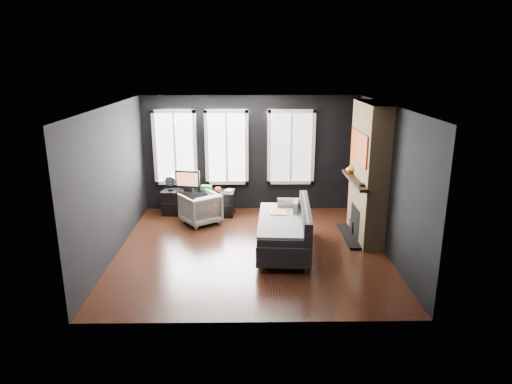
{
  "coord_description": "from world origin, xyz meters",
  "views": [
    {
      "loc": [
        -0.03,
        -8.01,
        3.46
      ],
      "look_at": [
        0.1,
        0.3,
        1.05
      ],
      "focal_mm": 32.0,
      "sensor_mm": 36.0,
      "label": 1
    }
  ],
  "objects_px": {
    "media_console": "(199,202)",
    "monitor": "(188,179)",
    "mantel_vase": "(351,169)",
    "book": "(226,185)",
    "mug": "(218,189)",
    "armchair": "(200,207)",
    "sofa": "(284,227)"
  },
  "relations": [
    {
      "from": "book",
      "to": "monitor",
      "type": "bearing_deg",
      "value": 178.24
    },
    {
      "from": "armchair",
      "to": "mantel_vase",
      "type": "distance_m",
      "value": 3.32
    },
    {
      "from": "media_console",
      "to": "mug",
      "type": "distance_m",
      "value": 0.58
    },
    {
      "from": "mantel_vase",
      "to": "mug",
      "type": "bearing_deg",
      "value": 161.25
    },
    {
      "from": "armchair",
      "to": "media_console",
      "type": "relative_size",
      "value": 0.45
    },
    {
      "from": "mug",
      "to": "mantel_vase",
      "type": "relative_size",
      "value": 0.67
    },
    {
      "from": "media_console",
      "to": "monitor",
      "type": "distance_m",
      "value": 0.6
    },
    {
      "from": "monitor",
      "to": "mantel_vase",
      "type": "height_order",
      "value": "mantel_vase"
    },
    {
      "from": "mantel_vase",
      "to": "book",
      "type": "bearing_deg",
      "value": 157.68
    },
    {
      "from": "monitor",
      "to": "mug",
      "type": "height_order",
      "value": "monitor"
    },
    {
      "from": "sofa",
      "to": "mug",
      "type": "distance_m",
      "value": 2.44
    },
    {
      "from": "media_console",
      "to": "mantel_vase",
      "type": "distance_m",
      "value": 3.57
    },
    {
      "from": "book",
      "to": "media_console",
      "type": "bearing_deg",
      "value": -177.94
    },
    {
      "from": "sofa",
      "to": "armchair",
      "type": "xyz_separation_m",
      "value": [
        -1.72,
        1.5,
        -0.07
      ]
    },
    {
      "from": "armchair",
      "to": "monitor",
      "type": "relative_size",
      "value": 1.29
    },
    {
      "from": "sofa",
      "to": "armchair",
      "type": "distance_m",
      "value": 2.28
    },
    {
      "from": "media_console",
      "to": "mantel_vase",
      "type": "xyz_separation_m",
      "value": [
        3.25,
        -1.05,
        1.04
      ]
    },
    {
      "from": "sofa",
      "to": "book",
      "type": "distance_m",
      "value": 2.45
    },
    {
      "from": "media_console",
      "to": "mug",
      "type": "xyz_separation_m",
      "value": [
        0.45,
        -0.1,
        0.35
      ]
    },
    {
      "from": "mug",
      "to": "mantel_vase",
      "type": "height_order",
      "value": "mantel_vase"
    },
    {
      "from": "media_console",
      "to": "monitor",
      "type": "height_order",
      "value": "monitor"
    },
    {
      "from": "monitor",
      "to": "book",
      "type": "distance_m",
      "value": 0.9
    },
    {
      "from": "armchair",
      "to": "book",
      "type": "bearing_deg",
      "value": -164.52
    },
    {
      "from": "mug",
      "to": "book",
      "type": "distance_m",
      "value": 0.23
    },
    {
      "from": "book",
      "to": "sofa",
      "type": "bearing_deg",
      "value": -61.16
    },
    {
      "from": "armchair",
      "to": "mantel_vase",
      "type": "height_order",
      "value": "mantel_vase"
    },
    {
      "from": "mug",
      "to": "book",
      "type": "relative_size",
      "value": 0.57
    },
    {
      "from": "sofa",
      "to": "armchair",
      "type": "bearing_deg",
      "value": 142.92
    },
    {
      "from": "mantel_vase",
      "to": "monitor",
      "type": "bearing_deg",
      "value": 162.54
    },
    {
      "from": "book",
      "to": "mantel_vase",
      "type": "height_order",
      "value": "mantel_vase"
    },
    {
      "from": "mug",
      "to": "monitor",
      "type": "bearing_deg",
      "value": 167.84
    },
    {
      "from": "monitor",
      "to": "mug",
      "type": "distance_m",
      "value": 0.74
    }
  ]
}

